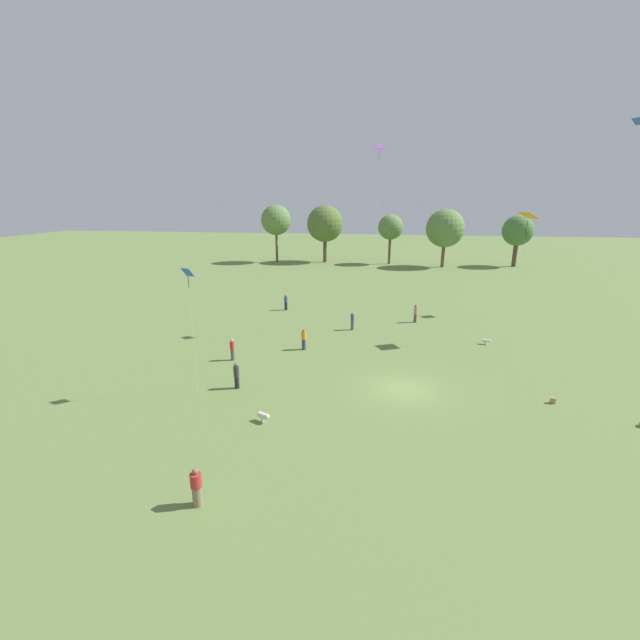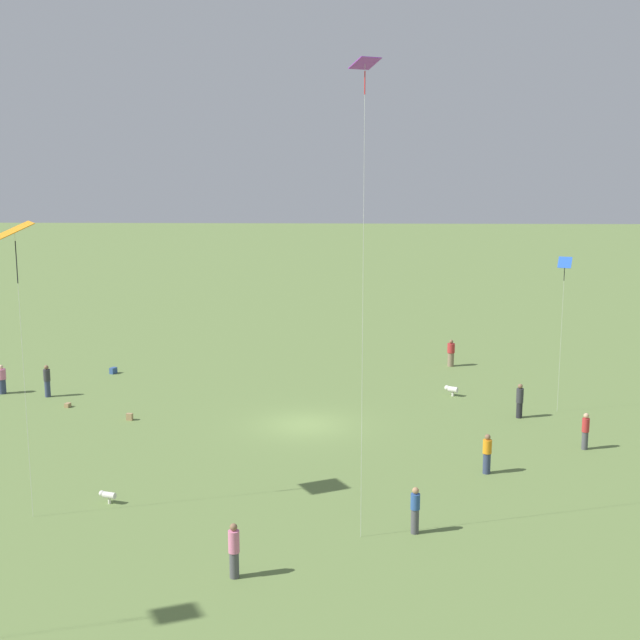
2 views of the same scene
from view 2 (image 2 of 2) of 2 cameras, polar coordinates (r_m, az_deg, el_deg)
The scene contains 17 objects.
ground_plane at distance 43.82m, azimuth -0.94°, elevation -6.73°, with size 240.00×240.00×0.00m, color olive.
person_0 at distance 31.97m, azimuth 6.11°, elevation -12.00°, with size 0.40×0.40×1.70m.
person_1 at distance 45.81m, azimuth 12.66°, elevation -5.07°, with size 0.45×0.45×1.75m.
person_2 at distance 37.92m, azimuth 10.64°, elevation -8.42°, with size 0.46×0.46×1.70m.
person_4 at distance 41.87m, azimuth 16.62°, elevation -6.82°, with size 0.46×0.46×1.68m.
person_5 at distance 50.63m, azimuth -17.07°, elevation -3.75°, with size 0.45×0.45×1.77m.
person_6 at distance 52.09m, azimuth -19.69°, elevation -3.62°, with size 0.65×0.65×1.63m.
person_7 at distance 28.89m, azimuth -5.53°, elevation -14.47°, with size 0.43×0.43×1.81m.
person_8 at distance 55.77m, azimuth 8.38°, elevation -2.12°, with size 0.56×0.56×1.68m.
kite_0 at distance 32.60m, azimuth -18.94°, elevation 5.05°, with size 1.65×1.69×10.78m.
kite_2 at distance 46.09m, azimuth 15.38°, elevation 3.10°, with size 0.77×0.65×7.98m.
kite_3 at distance 29.06m, azimuth 2.88°, elevation 14.08°, with size 1.07×1.06×16.08m.
dog_0 at distance 49.24m, azimuth 8.40°, elevation -4.41°, with size 0.74×0.56×0.56m.
dog_1 at distance 35.42m, azimuth -13.46°, elevation -10.85°, with size 0.69×0.39×0.48m.
picnic_bag_0 at distance 48.54m, azimuth -15.85°, elevation -5.26°, with size 0.32×0.37×0.22m.
picnic_bag_1 at distance 54.95m, azimuth -13.09°, elevation -3.17°, with size 0.43×0.51×0.37m.
picnic_bag_2 at distance 45.51m, azimuth -12.09°, elevation -6.08°, with size 0.33×0.25×0.35m.
Camera 2 is at (-1.86, 41.73, 13.26)m, focal length 50.00 mm.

